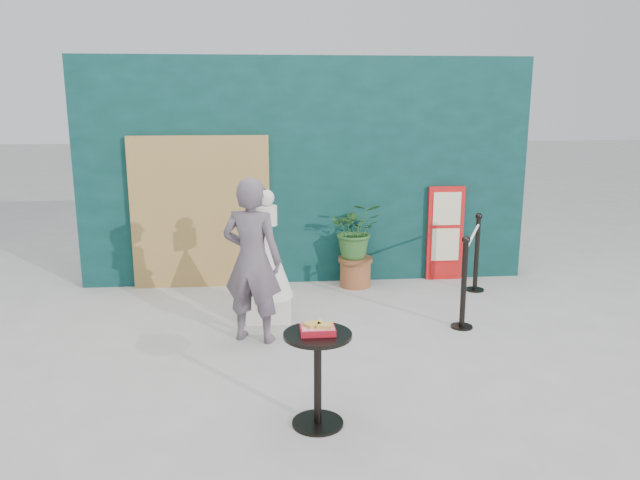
{
  "coord_description": "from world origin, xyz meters",
  "views": [
    {
      "loc": [
        -0.62,
        -5.2,
        2.48
      ],
      "look_at": [
        0.0,
        1.2,
        1.0
      ],
      "focal_mm": 35.0,
      "sensor_mm": 36.0,
      "label": 1
    }
  ],
  "objects": [
    {
      "name": "ground",
      "position": [
        0.0,
        0.0,
        0.0
      ],
      "size": [
        60.0,
        60.0,
        0.0
      ],
      "primitive_type": "plane",
      "color": "#ADAAA5",
      "rests_on": "ground"
    },
    {
      "name": "back_wall",
      "position": [
        0.0,
        3.15,
        1.5
      ],
      "size": [
        6.0,
        0.3,
        3.0
      ],
      "primitive_type": "cube",
      "color": "#0A2F2B",
      "rests_on": "ground"
    },
    {
      "name": "bamboo_fence",
      "position": [
        -1.4,
        2.94,
        1.0
      ],
      "size": [
        1.8,
        0.08,
        2.0
      ],
      "primitive_type": "cube",
      "color": "tan",
      "rests_on": "ground"
    },
    {
      "name": "woman",
      "position": [
        -0.72,
        0.97,
        0.86
      ],
      "size": [
        0.73,
        0.6,
        1.71
      ],
      "primitive_type": "imported",
      "rotation": [
        0.0,
        0.0,
        2.78
      ],
      "color": "#62545E",
      "rests_on": "ground"
    },
    {
      "name": "menu_board",
      "position": [
        1.9,
        2.95,
        0.65
      ],
      "size": [
        0.5,
        0.07,
        1.3
      ],
      "color": "red",
      "rests_on": "ground"
    },
    {
      "name": "statue",
      "position": [
        -0.56,
        1.6,
        0.61
      ],
      "size": [
        0.58,
        0.58,
        1.49
      ],
      "color": "silver",
      "rests_on": "ground"
    },
    {
      "name": "cafe_table",
      "position": [
        -0.21,
        -0.82,
        0.5
      ],
      "size": [
        0.52,
        0.52,
        0.75
      ],
      "color": "black",
      "rests_on": "ground"
    },
    {
      "name": "food_basket",
      "position": [
        -0.21,
        -0.82,
        0.79
      ],
      "size": [
        0.26,
        0.19,
        0.11
      ],
      "color": "red",
      "rests_on": "cafe_table"
    },
    {
      "name": "planter",
      "position": [
        0.62,
        2.73,
        0.66
      ],
      "size": [
        0.67,
        0.58,
        1.15
      ],
      "color": "#995732",
      "rests_on": "ground"
    },
    {
      "name": "stanchion_barrier",
      "position": [
        1.86,
        1.74,
        0.49
      ],
      "size": [
        0.84,
        1.54,
        1.03
      ],
      "color": "black",
      "rests_on": "ground"
    }
  ]
}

